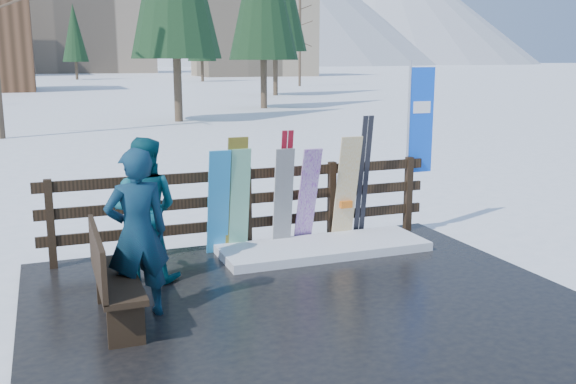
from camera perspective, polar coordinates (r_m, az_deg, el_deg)
name	(u,v)px	position (r m, az deg, el deg)	size (l,w,h in m)	color
ground	(307,307)	(7.23, 1.72, -10.18)	(700.00, 700.00, 0.00)	white
deck	(307,304)	(7.22, 1.72, -9.89)	(6.00, 5.00, 0.08)	black
fence	(247,202)	(9.00, -3.63, -0.87)	(5.60, 0.10, 1.15)	black
snow_patch	(324,248)	(8.91, 3.20, -4.96)	(2.88, 1.00, 0.12)	white
bench	(110,274)	(6.67, -15.57, -7.08)	(0.41, 1.50, 0.97)	black
snowboard_0	(219,203)	(8.65, -6.20, -0.96)	(0.29, 0.03, 1.48)	#2D95D5
snowboard_1	(240,201)	(8.72, -4.32, -0.80)	(0.27, 0.03, 1.48)	silver
snowboard_2	(236,195)	(8.69, -4.62, -0.31)	(0.27, 0.03, 1.64)	gold
snowboard_3	(308,197)	(9.06, 1.75, -0.43)	(0.27, 0.03, 1.47)	silver
snowboard_4	(283,199)	(8.92, -0.43, -0.59)	(0.27, 0.03, 1.43)	black
snowboard_5	(346,189)	(9.29, 5.22, 0.26)	(0.32, 0.03, 1.58)	white
ski_pair_a	(285,189)	(8.98, -0.30, 0.28)	(0.16, 0.28, 1.67)	maroon
ski_pair_b	(363,178)	(9.46, 6.70, 1.29)	(0.17, 0.27, 1.83)	black
rental_flag	(418,127)	(10.04, 11.46, 5.71)	(0.45, 0.04, 2.60)	silver
person_front	(137,234)	(6.69, -13.26, -3.63)	(0.64, 0.42, 1.76)	#0C3847
person_back	(144,209)	(7.82, -12.67, -1.52)	(0.84, 0.65, 1.73)	#0D4956
resort_buildings	(58,17)	(121.86, -19.77, 14.42)	(73.00, 87.60, 22.60)	tan
trees	(116,22)	(53.88, -15.06, 14.42)	(42.13, 68.82, 13.05)	#382B1E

